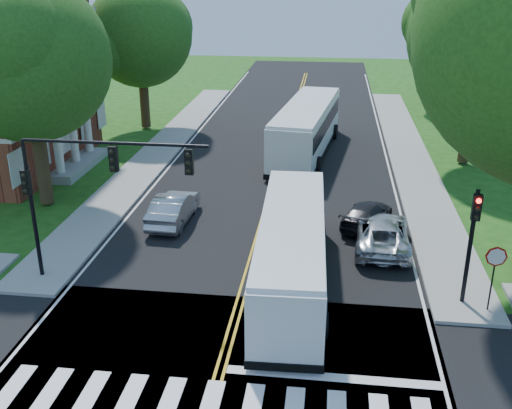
% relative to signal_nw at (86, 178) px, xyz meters
% --- Properties ---
extents(ground, '(140.00, 140.00, 0.00)m').
position_rel_signal_nw_xyz_m(ground, '(5.86, -6.43, -4.38)').
color(ground, '#184812').
rests_on(ground, ground).
extents(road, '(14.00, 96.00, 0.01)m').
position_rel_signal_nw_xyz_m(road, '(5.86, 11.57, -4.37)').
color(road, black).
rests_on(road, ground).
extents(cross_road, '(60.00, 12.00, 0.01)m').
position_rel_signal_nw_xyz_m(cross_road, '(5.86, -6.43, -4.37)').
color(cross_road, black).
rests_on(cross_road, ground).
extents(center_line, '(0.36, 70.00, 0.01)m').
position_rel_signal_nw_xyz_m(center_line, '(5.86, 15.57, -4.36)').
color(center_line, gold).
rests_on(center_line, road).
extents(edge_line_w, '(0.12, 70.00, 0.01)m').
position_rel_signal_nw_xyz_m(edge_line_w, '(-0.94, 15.57, -4.36)').
color(edge_line_w, silver).
rests_on(edge_line_w, road).
extents(edge_line_e, '(0.12, 70.00, 0.01)m').
position_rel_signal_nw_xyz_m(edge_line_e, '(12.66, 15.57, -4.36)').
color(edge_line_e, silver).
rests_on(edge_line_e, road).
extents(stop_bar, '(6.60, 0.40, 0.01)m').
position_rel_signal_nw_xyz_m(stop_bar, '(9.36, -4.83, -4.36)').
color(stop_bar, silver).
rests_on(stop_bar, road).
extents(sidewalk_nw, '(2.60, 40.00, 0.15)m').
position_rel_signal_nw_xyz_m(sidewalk_nw, '(-2.44, 18.57, -4.30)').
color(sidewalk_nw, gray).
rests_on(sidewalk_nw, ground).
extents(sidewalk_ne, '(2.60, 40.00, 0.15)m').
position_rel_signal_nw_xyz_m(sidewalk_ne, '(14.16, 18.57, -4.30)').
color(sidewalk_ne, gray).
rests_on(sidewalk_ne, ground).
extents(tree_west_near, '(8.00, 8.00, 11.40)m').
position_rel_signal_nw_xyz_m(tree_west_near, '(-5.64, 7.57, 3.15)').
color(tree_west_near, '#352515').
rests_on(tree_west_near, ground).
extents(tree_west_far, '(7.60, 7.60, 10.67)m').
position_rel_signal_nw_xyz_m(tree_west_far, '(-5.14, 23.57, 2.62)').
color(tree_west_far, '#352515').
rests_on(tree_west_far, ground).
extents(tree_east_mid, '(8.40, 8.40, 11.93)m').
position_rel_signal_nw_xyz_m(tree_east_mid, '(17.36, 17.57, 3.48)').
color(tree_east_mid, '#352515').
rests_on(tree_east_mid, ground).
extents(tree_east_far, '(7.20, 7.20, 10.34)m').
position_rel_signal_nw_xyz_m(tree_east_far, '(18.36, 33.57, 2.48)').
color(tree_east_far, '#352515').
rests_on(tree_east_far, ground).
extents(signal_nw, '(7.15, 0.46, 5.66)m').
position_rel_signal_nw_xyz_m(signal_nw, '(0.00, 0.00, 0.00)').
color(signal_nw, black).
rests_on(signal_nw, ground).
extents(signal_ne, '(0.30, 0.46, 4.40)m').
position_rel_signal_nw_xyz_m(signal_ne, '(14.06, 0.01, -1.41)').
color(signal_ne, black).
rests_on(signal_ne, ground).
extents(stop_sign, '(0.76, 0.08, 2.53)m').
position_rel_signal_nw_xyz_m(stop_sign, '(14.86, -0.45, -2.35)').
color(stop_sign, black).
rests_on(stop_sign, ground).
extents(bus_lead, '(3.02, 11.36, 2.92)m').
position_rel_signal_nw_xyz_m(bus_lead, '(7.66, 0.67, -2.83)').
color(bus_lead, silver).
rests_on(bus_lead, road).
extents(bus_follow, '(4.31, 13.02, 3.31)m').
position_rel_signal_nw_xyz_m(bus_follow, '(7.36, 18.56, -2.62)').
color(bus_follow, silver).
rests_on(bus_follow, road).
extents(hatchback, '(1.72, 4.50, 1.47)m').
position_rel_signal_nw_xyz_m(hatchback, '(1.52, 6.21, -3.63)').
color(hatchback, '#A6A8AD').
rests_on(hatchback, road).
extents(suv, '(2.47, 5.09, 1.39)m').
position_rel_signal_nw_xyz_m(suv, '(11.40, 4.60, -3.67)').
color(suv, silver).
rests_on(suv, road).
extents(dark_sedan, '(2.99, 4.29, 1.15)m').
position_rel_signal_nw_xyz_m(dark_sedan, '(10.84, 6.95, -3.79)').
color(dark_sedan, black).
rests_on(dark_sedan, road).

